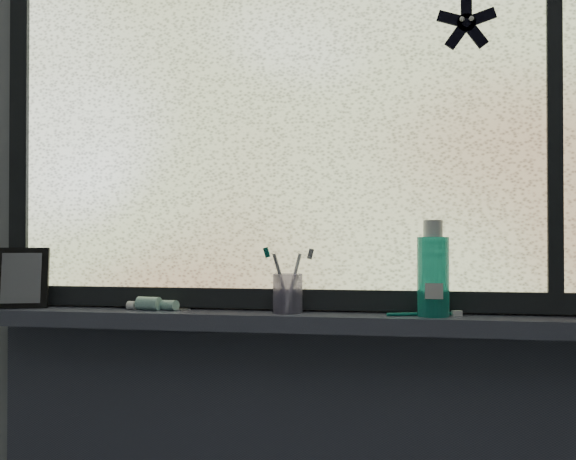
% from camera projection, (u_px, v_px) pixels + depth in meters
% --- Properties ---
extents(wall_back, '(3.00, 0.01, 2.50)m').
position_uv_depth(wall_back, '(304.00, 220.00, 1.63)').
color(wall_back, '#9EA3A8').
rests_on(wall_back, ground).
extents(windowsill, '(1.62, 0.14, 0.04)m').
position_uv_depth(windowsill, '(299.00, 321.00, 1.56)').
color(windowsill, '#46495D').
rests_on(windowsill, wall_back).
extents(window_pane, '(1.50, 0.01, 1.00)m').
position_uv_depth(window_pane, '(302.00, 108.00, 1.62)').
color(window_pane, silver).
rests_on(window_pane, wall_back).
extents(frame_bottom, '(1.60, 0.03, 0.05)m').
position_uv_depth(frame_bottom, '(302.00, 299.00, 1.61)').
color(frame_bottom, black).
rests_on(frame_bottom, windowsill).
extents(frame_left, '(0.05, 0.03, 1.10)m').
position_uv_depth(frame_left, '(21.00, 118.00, 1.74)').
color(frame_left, black).
rests_on(frame_left, wall_back).
extents(frame_mullion, '(0.03, 0.03, 1.00)m').
position_uv_depth(frame_mullion, '(554.00, 99.00, 1.51)').
color(frame_mullion, black).
rests_on(frame_mullion, wall_back).
extents(starfish_sticker, '(0.15, 0.02, 0.15)m').
position_uv_depth(starfish_sticker, '(466.00, 23.00, 1.54)').
color(starfish_sticker, black).
rests_on(starfish_sticker, window_pane).
extents(vanity_mirror, '(0.14, 0.10, 0.16)m').
position_uv_depth(vanity_mirror, '(23.00, 278.00, 1.68)').
color(vanity_mirror, black).
rests_on(vanity_mirror, windowsill).
extents(toothpaste_tube, '(0.19, 0.09, 0.03)m').
position_uv_depth(toothpaste_tube, '(156.00, 304.00, 1.62)').
color(toothpaste_tube, white).
rests_on(toothpaste_tube, windowsill).
extents(toothbrush_cup, '(0.08, 0.08, 0.10)m').
position_uv_depth(toothbrush_cup, '(288.00, 293.00, 1.56)').
color(toothbrush_cup, '#968DBA').
rests_on(toothbrush_cup, windowsill).
extents(toothbrush_lying, '(0.19, 0.07, 0.01)m').
position_uv_depth(toothbrush_lying, '(419.00, 313.00, 1.50)').
color(toothbrush_lying, '#0B695B').
rests_on(toothbrush_lying, windowsill).
extents(mouthwash_bottle, '(0.08, 0.08, 0.19)m').
position_uv_depth(mouthwash_bottle, '(433.00, 268.00, 1.50)').
color(mouthwash_bottle, '#21AF9F').
rests_on(mouthwash_bottle, windowsill).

